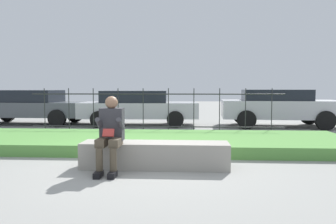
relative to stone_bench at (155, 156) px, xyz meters
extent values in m
plane|color=gray|center=(-0.36, 0.00, -0.20)|extent=(60.00, 60.00, 0.00)
cube|color=gray|center=(0.00, 0.00, 0.03)|extent=(2.54, 0.55, 0.45)
cube|color=slate|center=(0.00, 0.00, -0.16)|extent=(2.44, 0.50, 0.08)
cube|color=black|center=(-0.81, -0.67, -0.15)|extent=(0.11, 0.26, 0.09)
cylinder|color=#4C4233|center=(-0.81, -0.61, 0.07)|extent=(0.11, 0.11, 0.36)
cube|color=#4C4233|center=(-0.81, -0.40, 0.31)|extent=(0.15, 0.42, 0.13)
cube|color=black|center=(-0.59, -0.67, -0.15)|extent=(0.11, 0.26, 0.09)
cylinder|color=#4C4233|center=(-0.59, -0.61, 0.07)|extent=(0.11, 0.11, 0.36)
cube|color=#4C4233|center=(-0.59, -0.40, 0.31)|extent=(0.15, 0.42, 0.13)
cube|color=#333338|center=(-0.70, -0.19, 0.58)|extent=(0.38, 0.24, 0.54)
sphere|color=#8C664C|center=(-0.70, -0.21, 0.94)|extent=(0.21, 0.21, 0.21)
cylinder|color=#333338|center=(-0.87, -0.35, 0.60)|extent=(0.08, 0.29, 0.24)
cylinder|color=#333338|center=(-0.53, -0.35, 0.60)|extent=(0.08, 0.29, 0.24)
cube|color=#B2332D|center=(-0.70, -0.45, 0.47)|extent=(0.18, 0.09, 0.13)
cube|color=#569342|center=(-0.36, 2.04, -0.08)|extent=(9.29, 2.69, 0.24)
cylinder|color=#232326|center=(-0.36, 3.77, 0.08)|extent=(7.29, 0.03, 0.03)
cylinder|color=#232326|center=(-0.36, 3.77, 1.02)|extent=(7.29, 0.03, 0.03)
cylinder|color=#232326|center=(-3.64, 3.77, 0.49)|extent=(0.02, 0.02, 1.38)
cylinder|color=#232326|center=(-2.91, 3.77, 0.49)|extent=(0.02, 0.02, 1.38)
cylinder|color=#232326|center=(-2.18, 3.77, 0.49)|extent=(0.02, 0.02, 1.38)
cylinder|color=#232326|center=(-1.45, 3.77, 0.49)|extent=(0.02, 0.02, 1.38)
cylinder|color=#232326|center=(-0.72, 3.77, 0.49)|extent=(0.02, 0.02, 1.38)
cylinder|color=#232326|center=(0.00, 3.77, 0.49)|extent=(0.02, 0.02, 1.38)
cylinder|color=#232326|center=(0.73, 3.77, 0.49)|extent=(0.02, 0.02, 1.38)
cylinder|color=#232326|center=(1.46, 3.77, 0.49)|extent=(0.02, 0.02, 1.38)
cylinder|color=#232326|center=(2.19, 3.77, 0.49)|extent=(0.02, 0.02, 1.38)
cylinder|color=#232326|center=(2.92, 3.77, 0.49)|extent=(0.02, 0.02, 1.38)
cube|color=#B7B7BC|center=(3.87, 6.42, 0.44)|extent=(4.21, 2.07, 0.63)
cube|color=black|center=(3.71, 6.43, 0.95)|extent=(2.35, 1.74, 0.38)
cylinder|color=black|center=(5.09, 5.45, 0.12)|extent=(0.65, 0.24, 0.64)
cylinder|color=black|center=(5.20, 7.24, 0.12)|extent=(0.65, 0.24, 0.64)
cylinder|color=black|center=(2.55, 5.60, 0.12)|extent=(0.65, 0.24, 0.64)
cylinder|color=black|center=(2.66, 7.39, 0.12)|extent=(0.65, 0.24, 0.64)
cube|color=#B7B7BC|center=(-1.26, 6.60, 0.38)|extent=(4.41, 1.91, 0.56)
cube|color=black|center=(-1.43, 6.59, 0.88)|extent=(2.45, 1.62, 0.43)
cylinder|color=black|center=(0.12, 5.82, 0.10)|extent=(0.60, 0.23, 0.59)
cylinder|color=black|center=(0.04, 7.50, 0.10)|extent=(0.60, 0.23, 0.59)
cylinder|color=black|center=(-2.56, 5.70, 0.10)|extent=(0.60, 0.23, 0.59)
cylinder|color=black|center=(-2.64, 7.38, 0.10)|extent=(0.60, 0.23, 0.59)
cube|color=#4C5156|center=(-5.53, 6.69, 0.39)|extent=(4.74, 1.88, 0.55)
cube|color=black|center=(-5.72, 6.70, 0.89)|extent=(2.63, 1.61, 0.45)
cylinder|color=black|center=(-4.11, 5.80, 0.12)|extent=(0.63, 0.22, 0.63)
cylinder|color=black|center=(-4.05, 7.49, 0.12)|extent=(0.63, 0.22, 0.63)
cylinder|color=black|center=(-6.96, 7.59, 0.12)|extent=(0.63, 0.22, 0.63)
camera|label=1|loc=(0.57, -5.57, 1.17)|focal=35.00mm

